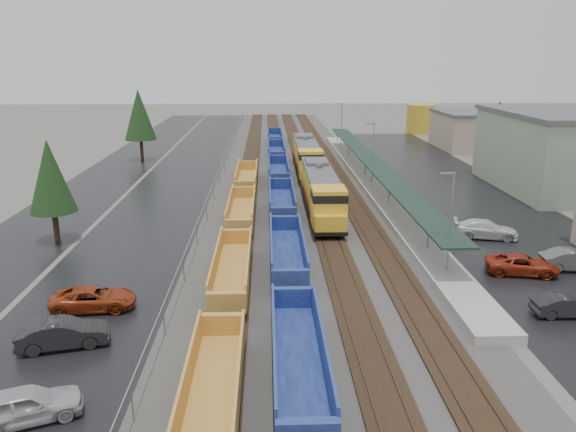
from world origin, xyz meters
The scene contains 23 objects.
ballast_strip centered at (0.00, 60.00, 0.04)m, with size 20.00×160.00×0.08m, color #302D2B.
trackbed centered at (0.00, 60.00, 0.16)m, with size 14.60×160.00×0.22m.
west_parking_lot centered at (-15.00, 60.00, 0.01)m, with size 10.00×160.00×0.02m, color black.
west_road centered at (-25.00, 60.00, 0.01)m, with size 9.00×160.00×0.02m, color black.
east_commuter_lot centered at (19.00, 50.00, 0.01)m, with size 16.00×100.00×0.02m, color black.
station_platform centered at (9.50, 50.01, 0.73)m, with size 3.00×80.00×8.00m.
chainlink_fence centered at (-9.50, 58.44, 1.61)m, with size 0.08×160.04×2.02m.
distant_hills centered at (44.79, 210.68, 0.00)m, with size 301.00×140.00×25.20m.
tree_west_near centered at (-22.00, 30.00, 5.82)m, with size 3.96×3.96×9.00m.
tree_west_far centered at (-23.00, 70.00, 7.12)m, with size 4.84×4.84×11.00m.
tree_east centered at (28.00, 58.00, 6.47)m, with size 4.40×4.40×10.00m.
locomotive_lead centered at (2.00, 37.76, 2.43)m, with size 3.06×20.18×4.57m.
locomotive_trail centered at (2.00, 58.76, 2.43)m, with size 3.06×20.18×4.57m.
well_string_yellow centered at (-6.00, 19.69, 1.12)m, with size 2.48×75.92×2.20m.
well_string_blue centered at (-2.00, 39.08, 1.15)m, with size 2.57×109.03×2.28m.
storage_tank centered at (29.10, 100.88, 2.99)m, with size 5.98×5.98×5.98m, color gold.
parked_car_west_a centered at (-14.25, 4.30, 0.82)m, with size 4.81×1.94×1.64m, color #B4B5B9.
parked_car_west_b centered at (-14.91, 10.98, 0.81)m, with size 4.93×1.72×1.63m, color black.
parked_car_west_c centered at (-14.68, 15.84, 0.74)m, with size 5.30×2.45×1.47m, color #963313.
parked_car_east_a centered at (15.14, 13.75, 0.69)m, with size 4.20×1.46×1.38m, color black.
parked_car_east_b centered at (15.48, 20.84, 0.72)m, with size 5.21×2.40×1.45m, color #9C2B13.
parked_car_east_c centered at (15.99, 29.48, 0.81)m, with size 5.58×2.27×1.62m, color silver.
parked_car_east_e centered at (19.69, 21.44, 0.81)m, with size 4.90×1.71×1.61m, color #535658.
Camera 1 is at (-3.46, -17.68, 15.66)m, focal length 35.00 mm.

